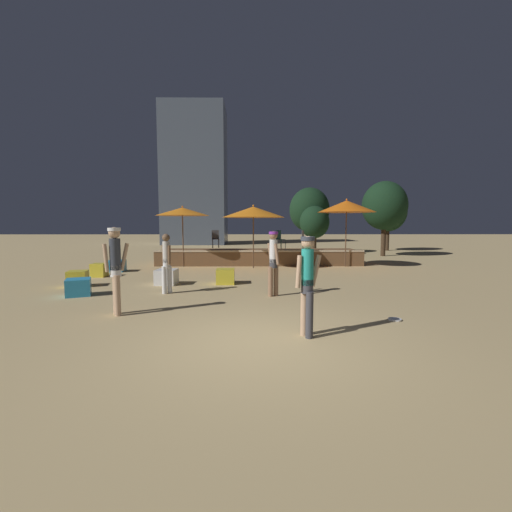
{
  "coord_description": "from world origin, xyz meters",
  "views": [
    {
      "loc": [
        -0.12,
        -5.58,
        1.95
      ],
      "look_at": [
        0.0,
        4.32,
        1.03
      ],
      "focal_mm": 24.0,
      "sensor_mm": 36.0,
      "label": 1
    }
  ],
  "objects": [
    {
      "name": "ground_plane",
      "position": [
        0.0,
        0.0,
        0.0
      ],
      "size": [
        120.0,
        120.0,
        0.0
      ],
      "primitive_type": "plane",
      "color": "tan"
    },
    {
      "name": "wooden_deck",
      "position": [
        0.23,
        11.31,
        0.34
      ],
      "size": [
        9.73,
        2.43,
        0.75
      ],
      "color": "brown",
      "rests_on": "ground"
    },
    {
      "name": "patio_umbrella_0",
      "position": [
        -3.28,
        10.12,
        2.52
      ],
      "size": [
        2.43,
        2.43,
        2.78
      ],
      "color": "brown",
      "rests_on": "ground"
    },
    {
      "name": "patio_umbrella_1",
      "position": [
        4.17,
        9.96,
        2.75
      ],
      "size": [
        2.59,
        2.59,
        3.1
      ],
      "color": "brown",
      "rests_on": "ground"
    },
    {
      "name": "patio_umbrella_2",
      "position": [
        -0.05,
        9.59,
        2.48
      ],
      "size": [
        2.76,
        2.76,
        2.8
      ],
      "color": "brown",
      "rests_on": "ground"
    },
    {
      "name": "cube_seat_0",
      "position": [
        -5.7,
        8.49,
        0.24
      ],
      "size": [
        0.67,
        0.67,
        0.47
      ],
      "rotation": [
        0.0,
        0.0,
        0.06
      ],
      "color": "#2D9EDB",
      "rests_on": "ground"
    },
    {
      "name": "cube_seat_1",
      "position": [
        -0.99,
        5.53,
        0.24
      ],
      "size": [
        0.6,
        0.6,
        0.49
      ],
      "rotation": [
        0.0,
        0.0,
        0.03
      ],
      "color": "yellow",
      "rests_on": "ground"
    },
    {
      "name": "cube_seat_2",
      "position": [
        -4.87,
        3.71,
        0.23
      ],
      "size": [
        0.79,
        0.79,
        0.46
      ],
      "rotation": [
        0.0,
        0.0,
        0.38
      ],
      "color": "#2D9EDB",
      "rests_on": "ground"
    },
    {
      "name": "cube_seat_3",
      "position": [
        -5.8,
        7.1,
        0.25
      ],
      "size": [
        0.5,
        0.5,
        0.49
      ],
      "rotation": [
        0.0,
        0.0,
        -0.0
      ],
      "color": "yellow",
      "rests_on": "ground"
    },
    {
      "name": "cube_seat_4",
      "position": [
        -2.89,
        5.41,
        0.25
      ],
      "size": [
        0.67,
        0.67,
        0.49
      ],
      "rotation": [
        0.0,
        0.0,
        -0.06
      ],
      "color": "white",
      "rests_on": "ground"
    },
    {
      "name": "cube_seat_5",
      "position": [
        -5.58,
        5.08,
        0.25
      ],
      "size": [
        0.67,
        0.67,
        0.49
      ],
      "rotation": [
        0.0,
        0.0,
        0.23
      ],
      "color": "yellow",
      "rests_on": "ground"
    },
    {
      "name": "person_0",
      "position": [
        -2.51,
        3.97,
        0.91
      ],
      "size": [
        0.35,
        0.38,
        1.68
      ],
      "rotation": [
        0.0,
        0.0,
        0.73
      ],
      "color": "white",
      "rests_on": "ground"
    },
    {
      "name": "person_1",
      "position": [
        0.83,
        0.21,
        0.99
      ],
      "size": [
        0.5,
        0.29,
        1.75
      ],
      "rotation": [
        0.0,
        0.0,
        1.97
      ],
      "color": "#3F3F47",
      "rests_on": "ground"
    },
    {
      "name": "person_2",
      "position": [
        -3.03,
        1.69,
        1.1
      ],
      "size": [
        0.5,
        0.34,
        1.89
      ],
      "rotation": [
        0.0,
        0.0,
        5.25
      ],
      "color": "tan",
      "rests_on": "ground"
    },
    {
      "name": "person_3",
      "position": [
        0.46,
        3.58,
        1.0
      ],
      "size": [
        0.33,
        0.54,
        1.76
      ],
      "rotation": [
        0.0,
        0.0,
        3.63
      ],
      "color": "#997051",
      "rests_on": "ground"
    },
    {
      "name": "bistro_chair_0",
      "position": [
        -1.96,
        11.73,
        1.29
      ],
      "size": [
        0.41,
        0.41,
        0.9
      ],
      "rotation": [
        0.0,
        0.0,
        0.18
      ],
      "color": "#47474C",
      "rests_on": "wooden_deck"
    },
    {
      "name": "bistro_chair_1",
      "position": [
        1.25,
        11.21,
        1.29
      ],
      "size": [
        0.48,
        0.48,
        0.9
      ],
      "rotation": [
        0.0,
        0.0,
        0.8
      ],
      "color": "#1E4C47",
      "rests_on": "wooden_deck"
    },
    {
      "name": "bistro_chair_2",
      "position": [
        2.43,
        10.96,
        1.29
      ],
      "size": [
        0.44,
        0.44,
        0.9
      ],
      "rotation": [
        0.0,
        0.0,
        1.2
      ],
      "color": "#47474C",
      "rests_on": "wooden_deck"
    },
    {
      "name": "frisbee_disc",
      "position": [
        2.79,
        1.19,
        0.02
      ],
      "size": [
        0.26,
        0.26,
        0.03
      ],
      "color": "white",
      "rests_on": "ground"
    },
    {
      "name": "background_tree_0",
      "position": [
        3.71,
        17.24,
        2.89
      ],
      "size": [
        2.64,
        2.64,
        4.36
      ],
      "color": "#3D2B1C",
      "rests_on": "ground"
    },
    {
      "name": "background_tree_1",
      "position": [
        7.93,
        15.22,
        3.05
      ],
      "size": [
        2.67,
        2.67,
        4.54
      ],
      "color": "#3D2B1C",
      "rests_on": "ground"
    },
    {
      "name": "background_tree_2",
      "position": [
        9.9,
        19.57,
        2.85
      ],
      "size": [
        2.64,
        2.64,
        4.32
      ],
      "color": "#3D2B1C",
      "rests_on": "ground"
    },
    {
      "name": "background_tree_3",
      "position": [
        3.78,
        15.71,
        2.05
      ],
      "size": [
        1.83,
        1.83,
        3.08
      ],
      "color": "#3D2B1C",
      "rests_on": "ground"
    },
    {
      "name": "distant_building",
      "position": [
        -5.64,
        28.35,
        6.59
      ],
      "size": [
        5.97,
        4.6,
        13.17
      ],
      "color": "#4C5666",
      "rests_on": "ground"
    }
  ]
}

